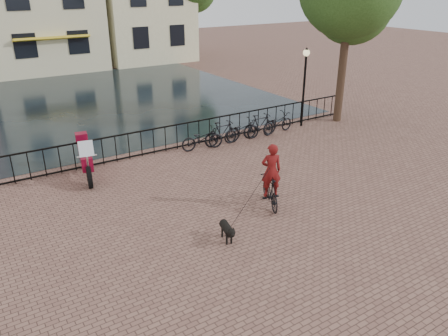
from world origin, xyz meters
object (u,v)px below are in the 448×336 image
dog (227,231)px  motorcycle (85,154)px  cyclist (271,179)px  lamp_post (305,74)px

dog → motorcycle: motorcycle is taller
cyclist → motorcycle: (-3.96, 4.98, -0.03)m
lamp_post → dog: lamp_post is taller
cyclist → motorcycle: cyclist is taller
cyclist → motorcycle: size_ratio=0.95×
lamp_post → motorcycle: size_ratio=1.44×
cyclist → lamp_post: bearing=-115.3°
cyclist → dog: cyclist is taller
lamp_post → dog: 10.51m
lamp_post → motorcycle: (-10.02, -0.38, -1.55)m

